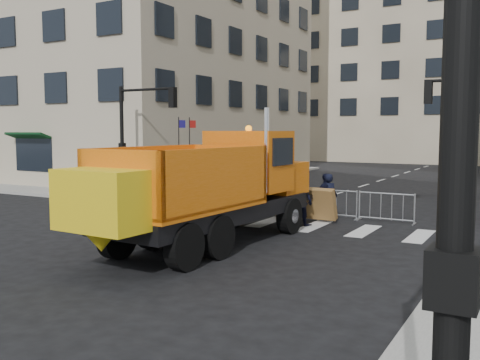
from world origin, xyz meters
The scene contains 13 objects.
ground centered at (0.00, 0.00, 0.00)m, with size 120.00×120.00×0.00m, color black.
sidewalk_back centered at (0.00, 8.50, 0.07)m, with size 64.00×5.00×0.15m, color gray.
building_left centered at (-20.00, 20.00, 13.00)m, with size 24.00×22.00×26.00m, color tan.
building_far centered at (0.00, 52.00, 12.00)m, with size 30.00×18.00×24.00m, color #9F9079.
traffic_light_left centered at (-8.00, 7.50, 2.70)m, with size 0.18×0.18×5.40m, color black.
traffic_light_near centered at (9.00, -9.00, 2.70)m, with size 0.18×0.18×5.40m, color black.
crowd_barriers centered at (-0.75, 7.60, 0.55)m, with size 12.60×0.60×1.10m, color #9EA0A5, non-canonical shape.
plow_truck centered at (1.06, 0.97, 1.78)m, with size 3.45×10.45×4.01m.
cop_a centered at (2.47, 7.00, 0.87)m, with size 0.64×0.42×1.75m, color black.
cop_b centered at (2.08, 5.55, 0.81)m, with size 0.79×0.61×1.62m, color black.
cop_c centered at (2.42, 7.00, 0.87)m, with size 1.02×0.43×1.75m, color black.
worker centered at (-4.24, 7.00, 1.17)m, with size 1.31×0.76×2.04m, color yellow.
newspaper_box centered at (6.99, 9.72, 0.70)m, with size 0.45×0.40×1.10m, color maroon.
Camera 1 is at (9.36, -11.81, 3.34)m, focal length 40.00 mm.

